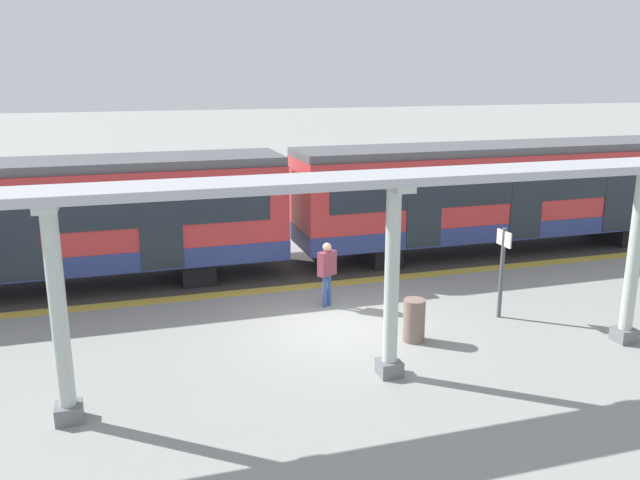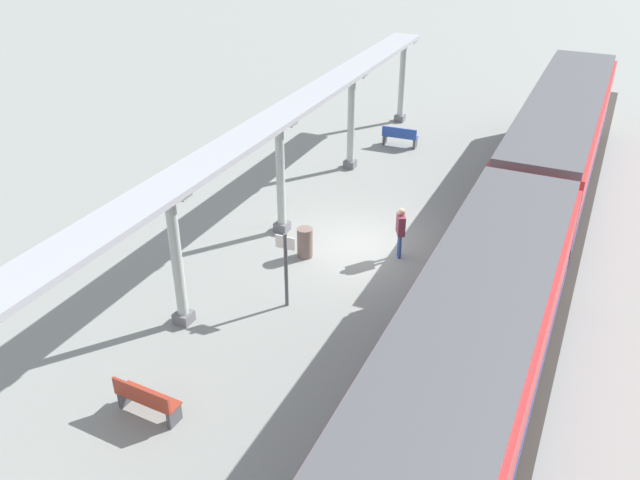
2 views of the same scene
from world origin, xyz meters
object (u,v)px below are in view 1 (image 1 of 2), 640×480
object	(u,v)px
train_far_carriage	(503,195)
canopy_pillar_fourth	(634,257)
canopy_pillar_second	(59,314)
passenger_waiting_near_edge	(327,267)
trash_bin	(414,320)
train_near_carriage	(22,225)
platform_info_sign	(502,264)
canopy_pillar_third	(392,281)

from	to	relation	value
train_far_carriage	canopy_pillar_fourth	world-z (taller)	canopy_pillar_fourth
canopy_pillar_second	passenger_waiting_near_edge	distance (m)	7.16
trash_bin	train_near_carriage	bearing A→B (deg)	-125.93
train_near_carriage	passenger_waiting_near_edge	size ratio (longest dim) A/B	8.40
passenger_waiting_near_edge	canopy_pillar_second	bearing A→B (deg)	-55.53
train_near_carriage	platform_info_sign	bearing A→B (deg)	63.79
train_far_carriage	platform_info_sign	bearing A→B (deg)	-32.24
canopy_pillar_third	train_far_carriage	bearing A→B (deg)	136.40
canopy_pillar_second	canopy_pillar_third	bearing A→B (deg)	90.00
train_far_carriage	canopy_pillar_second	distance (m)	15.00
canopy_pillar_fourth	passenger_waiting_near_edge	distance (m)	6.90
canopy_pillar_second	canopy_pillar_third	xyz separation A→B (m)	(0.00, 5.84, 0.00)
train_near_carriage	train_far_carriage	xyz separation A→B (m)	(0.00, 14.42, 0.00)
train_far_carriage	platform_info_sign	world-z (taller)	train_far_carriage
platform_info_sign	trash_bin	bearing A→B (deg)	-74.86
passenger_waiting_near_edge	canopy_pillar_fourth	bearing A→B (deg)	54.03
canopy_pillar_third	platform_info_sign	size ratio (longest dim) A/B	1.72
canopy_pillar_second	canopy_pillar_fourth	xyz separation A→B (m)	(0.00, 11.39, 0.00)
train_near_carriage	canopy_pillar_third	bearing A→B (deg)	44.07
canopy_pillar_second	canopy_pillar_third	world-z (taller)	same
canopy_pillar_second	canopy_pillar_fourth	size ratio (longest dim) A/B	1.00
canopy_pillar_third	passenger_waiting_near_edge	size ratio (longest dim) A/B	2.30
train_far_carriage	trash_bin	bearing A→B (deg)	-44.40
canopy_pillar_fourth	platform_info_sign	bearing A→B (deg)	-138.99
passenger_waiting_near_edge	canopy_pillar_third	bearing A→B (deg)	-0.19
platform_info_sign	passenger_waiting_near_edge	size ratio (longest dim) A/B	1.34
canopy_pillar_fourth	trash_bin	size ratio (longest dim) A/B	4.00
canopy_pillar_third	canopy_pillar_fourth	world-z (taller)	same
train_far_carriage	canopy_pillar_fourth	size ratio (longest dim) A/B	3.65
canopy_pillar_second	trash_bin	size ratio (longest dim) A/B	4.00
trash_bin	passenger_waiting_near_edge	world-z (taller)	passenger_waiting_near_edge
platform_info_sign	train_far_carriage	bearing A→B (deg)	147.76
trash_bin	passenger_waiting_near_edge	size ratio (longest dim) A/B	0.58
canopy_pillar_fourth	platform_info_sign	xyz separation A→B (m)	(-2.09, -1.82, -0.59)
train_far_carriage	platform_info_sign	xyz separation A→B (m)	(5.42, -3.42, -0.50)
train_far_carriage	trash_bin	distance (m)	8.66
platform_info_sign	passenger_waiting_near_edge	world-z (taller)	platform_info_sign
train_near_carriage	platform_info_sign	xyz separation A→B (m)	(5.42, 11.00, -0.50)
canopy_pillar_third	canopy_pillar_fourth	xyz separation A→B (m)	(0.00, 5.55, 0.00)
canopy_pillar_second	trash_bin	xyz separation A→B (m)	(-1.40, 7.01, -1.45)
passenger_waiting_near_edge	train_near_carriage	bearing A→B (deg)	-115.60
train_near_carriage	passenger_waiting_near_edge	world-z (taller)	train_near_carriage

